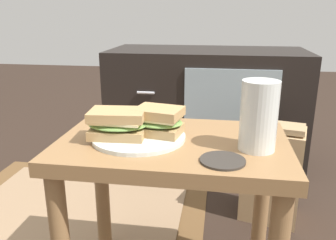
{
  "coord_description": "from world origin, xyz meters",
  "views": [
    {
      "loc": [
        0.11,
        -0.79,
        0.76
      ],
      "look_at": [
        -0.01,
        0.0,
        0.51
      ],
      "focal_mm": 37.13,
      "sensor_mm": 36.0,
      "label": 1
    }
  ],
  "objects_px": {
    "sandwich_front": "(118,124)",
    "coaster": "(223,160)",
    "plate": "(139,137)",
    "sandwich_back": "(159,121)",
    "paper_bag": "(272,172)",
    "beer_glass": "(259,118)",
    "tv_cabinet": "(206,107)"
  },
  "relations": [
    {
      "from": "plate",
      "to": "paper_bag",
      "type": "xyz_separation_m",
      "value": [
        0.4,
        0.45,
        -0.28
      ]
    },
    {
      "from": "sandwich_back",
      "to": "paper_bag",
      "type": "height_order",
      "value": "sandwich_back"
    },
    {
      "from": "tv_cabinet",
      "to": "sandwich_front",
      "type": "bearing_deg",
      "value": -99.96
    },
    {
      "from": "beer_glass",
      "to": "coaster",
      "type": "bearing_deg",
      "value": -132.72
    },
    {
      "from": "plate",
      "to": "sandwich_back",
      "type": "relative_size",
      "value": 1.71
    },
    {
      "from": "plate",
      "to": "sandwich_back",
      "type": "distance_m",
      "value": 0.06
    },
    {
      "from": "tv_cabinet",
      "to": "beer_glass",
      "type": "relative_size",
      "value": 6.06
    },
    {
      "from": "sandwich_back",
      "to": "plate",
      "type": "bearing_deg",
      "value": -159.47
    },
    {
      "from": "sandwich_front",
      "to": "sandwich_back",
      "type": "xyz_separation_m",
      "value": [
        0.09,
        0.04,
        0.0
      ]
    },
    {
      "from": "tv_cabinet",
      "to": "sandwich_back",
      "type": "distance_m",
      "value": 0.96
    },
    {
      "from": "plate",
      "to": "paper_bag",
      "type": "distance_m",
      "value": 0.66
    },
    {
      "from": "plate",
      "to": "beer_glass",
      "type": "height_order",
      "value": "beer_glass"
    },
    {
      "from": "beer_glass",
      "to": "plate",
      "type": "bearing_deg",
      "value": 175.04
    },
    {
      "from": "plate",
      "to": "sandwich_back",
      "type": "xyz_separation_m",
      "value": [
        0.05,
        0.02,
        0.04
      ]
    },
    {
      "from": "coaster",
      "to": "paper_bag",
      "type": "distance_m",
      "value": 0.65
    },
    {
      "from": "sandwich_front",
      "to": "coaster",
      "type": "bearing_deg",
      "value": -19.35
    },
    {
      "from": "tv_cabinet",
      "to": "coaster",
      "type": "distance_m",
      "value": 1.08
    },
    {
      "from": "tv_cabinet",
      "to": "sandwich_front",
      "type": "distance_m",
      "value": 1.01
    },
    {
      "from": "sandwich_back",
      "to": "tv_cabinet",
      "type": "bearing_deg",
      "value": 85.31
    },
    {
      "from": "tv_cabinet",
      "to": "sandwich_back",
      "type": "xyz_separation_m",
      "value": [
        -0.08,
        -0.94,
        0.21
      ]
    },
    {
      "from": "sandwich_front",
      "to": "sandwich_back",
      "type": "relative_size",
      "value": 1.08
    },
    {
      "from": "plate",
      "to": "coaster",
      "type": "relative_size",
      "value": 2.39
    },
    {
      "from": "tv_cabinet",
      "to": "beer_glass",
      "type": "xyz_separation_m",
      "value": [
        0.16,
        -0.98,
        0.25
      ]
    },
    {
      "from": "paper_bag",
      "to": "beer_glass",
      "type": "bearing_deg",
      "value": -104.2
    },
    {
      "from": "coaster",
      "to": "sandwich_back",
      "type": "bearing_deg",
      "value": 141.99
    },
    {
      "from": "tv_cabinet",
      "to": "sandwich_front",
      "type": "relative_size",
      "value": 6.56
    },
    {
      "from": "sandwich_front",
      "to": "coaster",
      "type": "distance_m",
      "value": 0.27
    },
    {
      "from": "sandwich_front",
      "to": "sandwich_back",
      "type": "height_order",
      "value": "same"
    },
    {
      "from": "tv_cabinet",
      "to": "paper_bag",
      "type": "relative_size",
      "value": 2.53
    },
    {
      "from": "tv_cabinet",
      "to": "beer_glass",
      "type": "height_order",
      "value": "beer_glass"
    },
    {
      "from": "coaster",
      "to": "paper_bag",
      "type": "xyz_separation_m",
      "value": [
        0.19,
        0.55,
        -0.28
      ]
    },
    {
      "from": "beer_glass",
      "to": "coaster",
      "type": "xyz_separation_m",
      "value": [
        -0.08,
        -0.08,
        -0.07
      ]
    }
  ]
}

